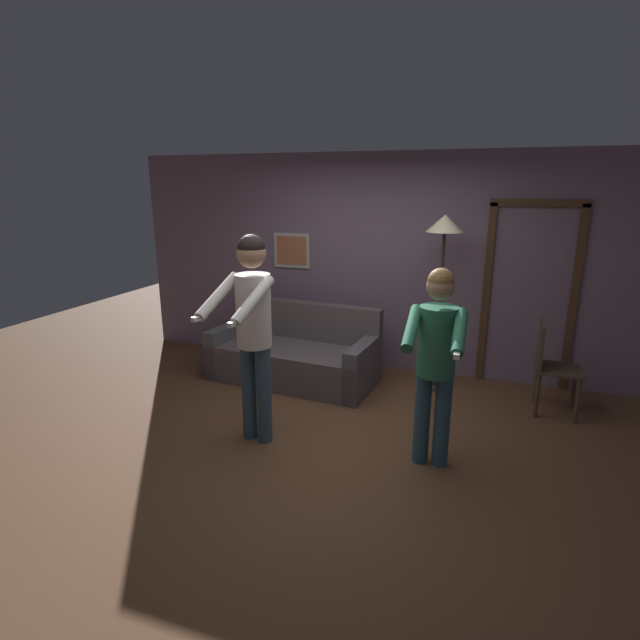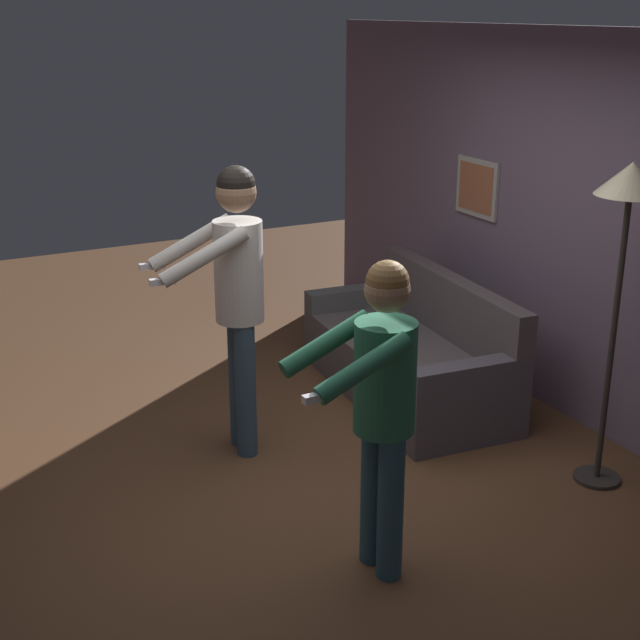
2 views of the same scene
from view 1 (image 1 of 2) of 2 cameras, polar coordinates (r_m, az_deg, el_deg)
name	(u,v)px [view 1 (image 1 of 2)]	position (r m, az deg, el deg)	size (l,w,h in m)	color
ground_plane	(322,438)	(4.67, 0.28, -13.29)	(12.00, 12.00, 0.00)	brown
back_wall_assembly	(379,264)	(6.11, 6.79, 6.40)	(6.40, 0.10, 2.60)	slate
couch	(294,357)	(5.86, -2.96, -4.23)	(1.97, 1.01, 0.87)	#554A4A
torchiere_lamp	(444,240)	(5.46, 13.98, 8.82)	(0.39, 0.39, 1.93)	#332D28
person_standing_left	(252,318)	(4.26, -7.74, 0.19)	(0.49, 0.74, 1.84)	#354F61
person_standing_right	(436,351)	(3.98, 13.15, -3.52)	(0.44, 0.67, 1.63)	#2C5160
dining_chair_distant	(550,362)	(5.45, 24.81, -4.40)	(0.43, 0.43, 0.93)	#4C3828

